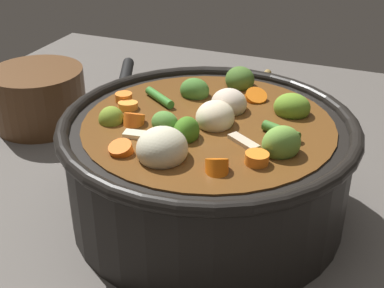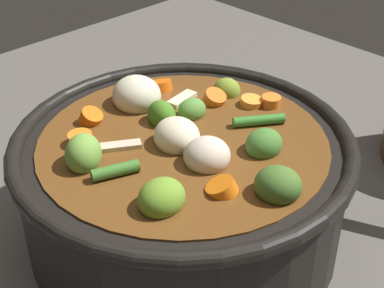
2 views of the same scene
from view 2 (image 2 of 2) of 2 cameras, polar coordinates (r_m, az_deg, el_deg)
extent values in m
plane|color=#514C47|center=(0.61, -0.80, -8.94)|extent=(1.10, 1.10, 0.00)
cylinder|color=black|center=(0.58, -0.85, -4.66)|extent=(0.31, 0.31, 0.12)
torus|color=black|center=(0.54, -0.90, 0.18)|extent=(0.33, 0.33, 0.02)
cylinder|color=brown|center=(0.57, -0.85, -4.27)|extent=(0.27, 0.27, 0.11)
ellipsoid|color=olive|center=(0.46, -3.03, -5.37)|extent=(0.04, 0.04, 0.03)
ellipsoid|color=#436828|center=(0.47, 8.19, -4.27)|extent=(0.05, 0.05, 0.03)
ellipsoid|color=#6B9C3C|center=(0.51, -10.71, -0.98)|extent=(0.05, 0.05, 0.04)
ellipsoid|color=#43772E|center=(0.53, 7.11, -0.04)|extent=(0.04, 0.03, 0.03)
ellipsoid|color=olive|center=(0.62, 3.45, 5.27)|extent=(0.04, 0.04, 0.03)
ellipsoid|color=#427A1E|center=(0.57, -3.02, 2.81)|extent=(0.03, 0.03, 0.03)
ellipsoid|color=#548B39|center=(0.58, -0.02, 3.35)|extent=(0.03, 0.03, 0.03)
cylinder|color=orange|center=(0.63, -3.04, 5.68)|extent=(0.03, 0.03, 0.02)
cylinder|color=orange|center=(0.48, 2.98, -4.50)|extent=(0.04, 0.04, 0.02)
cylinder|color=orange|center=(0.60, 2.17, 4.37)|extent=(0.03, 0.03, 0.02)
cylinder|color=orange|center=(0.60, 5.88, 4.03)|extent=(0.03, 0.03, 0.01)
cylinder|color=#DC5F0E|center=(0.58, -10.05, 2.42)|extent=(0.03, 0.03, 0.03)
cylinder|color=orange|center=(0.60, 7.81, 4.01)|extent=(0.02, 0.02, 0.02)
cylinder|color=orange|center=(0.55, -10.96, 0.25)|extent=(0.03, 0.03, 0.02)
ellipsoid|color=beige|center=(0.60, -5.49, 4.79)|extent=(0.05, 0.05, 0.04)
ellipsoid|color=beige|center=(0.51, 1.49, -1.15)|extent=(0.06, 0.06, 0.03)
ellipsoid|color=beige|center=(0.54, -1.75, 0.88)|extent=(0.04, 0.05, 0.04)
cylinder|color=#367A2A|center=(0.57, 6.63, 2.34)|extent=(0.05, 0.04, 0.01)
cylinder|color=#3C7328|center=(0.50, -7.51, -2.67)|extent=(0.04, 0.03, 0.01)
cube|color=beige|center=(0.53, -7.05, -0.19)|extent=(0.04, 0.03, 0.01)
cube|color=beige|center=(0.61, -0.98, 4.48)|extent=(0.04, 0.02, 0.01)
camera|label=1|loc=(0.82, -38.67, 24.18)|focal=49.21mm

